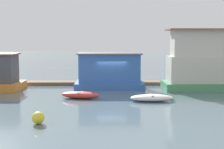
# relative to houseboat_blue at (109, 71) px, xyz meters

# --- Properties ---
(ground_plane) EXTENTS (200.00, 200.00, 0.00)m
(ground_plane) POSITION_rel_houseboat_blue_xyz_m (0.21, -0.57, -1.51)
(ground_plane) COLOR slate
(dock_walkway) EXTENTS (33.80, 1.61, 0.30)m
(dock_walkway) POSITION_rel_houseboat_blue_xyz_m (0.21, 2.38, -1.36)
(dock_walkway) COLOR brown
(dock_walkway) RESTS_ON ground_plane
(houseboat_blue) EXTENTS (6.11, 3.49, 3.19)m
(houseboat_blue) POSITION_rel_houseboat_blue_xyz_m (0.00, 0.00, 0.00)
(houseboat_blue) COLOR #3866B7
(houseboat_blue) RESTS_ON ground_plane
(houseboat_green) EXTENTS (6.71, 3.32, 5.28)m
(houseboat_green) POSITION_rel_houseboat_blue_xyz_m (8.10, -1.04, 0.80)
(houseboat_green) COLOR #4C9360
(houseboat_green) RESTS_ON ground_plane
(dinghy_red) EXTENTS (3.09, 1.71, 0.52)m
(dinghy_red) POSITION_rel_houseboat_blue_xyz_m (-2.20, -5.12, -1.25)
(dinghy_red) COLOR red
(dinghy_red) RESTS_ON ground_plane
(dinghy_white) EXTENTS (3.05, 1.33, 0.49)m
(dinghy_white) POSITION_rel_houseboat_blue_xyz_m (2.96, -6.28, -1.26)
(dinghy_white) COLOR white
(dinghy_white) RESTS_ON ground_plane
(buoy_yellow) EXTENTS (0.65, 0.65, 0.65)m
(buoy_yellow) POSITION_rel_houseboat_blue_xyz_m (-3.73, -12.30, -1.18)
(buoy_yellow) COLOR yellow
(buoy_yellow) RESTS_ON ground_plane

